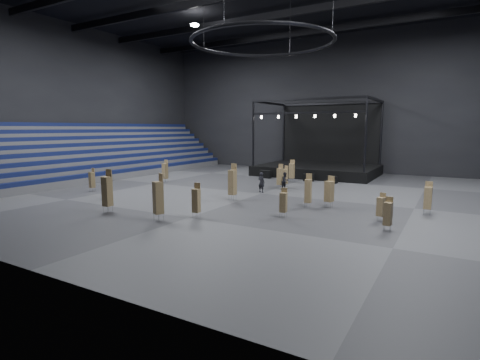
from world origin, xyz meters
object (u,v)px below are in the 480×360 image
Objects in this scene: chair_stack_3 at (308,190)px; chair_stack_13 at (233,182)px; flight_case_mid at (309,178)px; chair_stack_4 at (105,185)px; flight_case_right at (332,180)px; stage at (319,163)px; chair_stack_2 at (285,176)px; chair_stack_10 at (158,197)px; chair_stack_11 at (107,191)px; chair_stack_7 at (329,191)px; chair_stack_5 at (381,206)px; chair_stack_9 at (92,179)px; chair_stack_15 at (428,197)px; chair_stack_6 at (283,202)px; chair_stack_12 at (280,176)px; chair_stack_8 at (196,200)px; chair_stack_0 at (292,170)px; man_center at (261,182)px; chair_stack_1 at (165,171)px; flight_case_left at (265,174)px; crew_member at (285,181)px; chair_stack_14 at (388,213)px.

chair_stack_13 is at bearing 175.84° from chair_stack_3.
flight_case_mid is 21.42m from chair_stack_4.
stage is at bearing 118.44° from flight_case_right.
chair_stack_2 is (0.43, -11.88, -0.32)m from stage.
chair_stack_10 and chair_stack_11 have the same top height.
chair_stack_5 is at bearing -15.31° from chair_stack_7.
chair_stack_9 is 0.72× the size of chair_stack_10.
chair_stack_15 is (9.81, -11.26, 0.81)m from flight_case_right.
chair_stack_12 is at bearing 108.63° from chair_stack_6.
chair_stack_4 is 0.95× the size of chair_stack_8.
chair_stack_9 is at bearing 159.44° from chair_stack_8.
chair_stack_10 reaches higher than chair_stack_6.
chair_stack_10 is (12.83, -5.24, 0.41)m from chair_stack_9.
chair_stack_11 reaches higher than flight_case_right.
chair_stack_2 is (0.77, -3.66, -0.16)m from chair_stack_0.
flight_case_right is (2.65, -0.21, -0.01)m from flight_case_mid.
chair_stack_2 is at bearing -87.91° from stage.
chair_stack_13 is at bearing -91.91° from stage.
chair_stack_6 is at bearing -64.30° from chair_stack_12.
chair_stack_10 is at bearing -102.50° from flight_case_right.
chair_stack_6 is 11.66m from chair_stack_12.
chair_stack_3 is at bearing 15.90° from chair_stack_9.
chair_stack_7 is (7.33, -10.76, -0.04)m from chair_stack_0.
chair_stack_8 is at bearing -89.06° from stage.
man_center is (-5.95, 4.22, -0.36)m from chair_stack_3.
chair_stack_8 reaches higher than flight_case_right.
chair_stack_11 is at bearing -138.76° from chair_stack_5.
flight_case_mid is 19.98m from chair_stack_8.
chair_stack_5 is 0.80× the size of chair_stack_15.
chair_stack_9 is (-1.93, -7.81, -0.15)m from chair_stack_1.
flight_case_left is 0.55× the size of chair_stack_1.
flight_case_right is (3.61, -6.66, -1.07)m from stage.
man_center is at bearing 35.08° from chair_stack_9.
chair_stack_11 reaches higher than chair_stack_15.
chair_stack_10 is (-1.60, -1.81, 0.35)m from chair_stack_8.
flight_case_right is 22.73m from chair_stack_4.
stage is 4.66× the size of chair_stack_10.
chair_stack_10 reaches higher than flight_case_mid.
stage is 11.92× the size of flight_case_mid.
chair_stack_10 is 1.80× the size of crew_member.
flight_case_right is 7.04m from crew_member.
stage is 7.10× the size of chair_stack_14.
chair_stack_4 reaches higher than man_center.
crew_member is (11.10, 11.60, -0.32)m from chair_stack_4.
chair_stack_9 is at bearing -137.17° from flight_case_right.
chair_stack_8 is 6.48m from chair_stack_13.
chair_stack_6 is 0.85× the size of chair_stack_8.
chair_stack_0 is 13.63m from chair_stack_1.
chair_stack_14 is (23.81, -8.43, -0.23)m from chair_stack_1.
flight_case_left is 0.45× the size of chair_stack_13.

